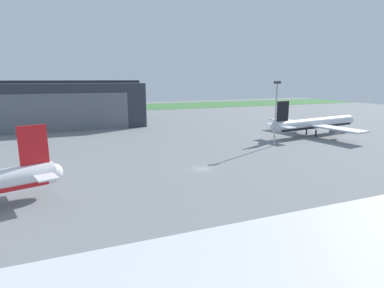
# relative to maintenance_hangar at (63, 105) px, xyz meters

# --- Properties ---
(ground_plane) EXTENTS (440.00, 440.00, 0.00)m
(ground_plane) POSITION_rel_maintenance_hangar_xyz_m (31.90, -87.66, -10.00)
(ground_plane) COLOR slate
(grass_field_strip) EXTENTS (440.00, 56.00, 0.08)m
(grass_field_strip) POSITION_rel_maintenance_hangar_xyz_m (31.90, 84.77, -9.96)
(grass_field_strip) COLOR #3E743B
(grass_field_strip) RESTS_ON ground_plane
(maintenance_hangar) EXTENTS (70.03, 33.39, 20.93)m
(maintenance_hangar) POSITION_rel_maintenance_hangar_xyz_m (0.00, 0.00, 0.00)
(maintenance_hangar) COLOR #2D333D
(maintenance_hangar) RESTS_ON ground_plane
(airliner_far_right) EXTENTS (45.41, 41.29, 13.86)m
(airliner_far_right) POSITION_rel_maintenance_hangar_xyz_m (91.23, -61.21, -5.57)
(airliner_far_right) COLOR silver
(airliner_far_right) RESTS_ON ground_plane
(apron_light_mast) EXTENTS (2.40, 0.50, 20.97)m
(apron_light_mast) POSITION_rel_maintenance_hangar_xyz_m (64.60, -71.78, 2.15)
(apron_light_mast) COLOR #99999E
(apron_light_mast) RESTS_ON ground_plane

